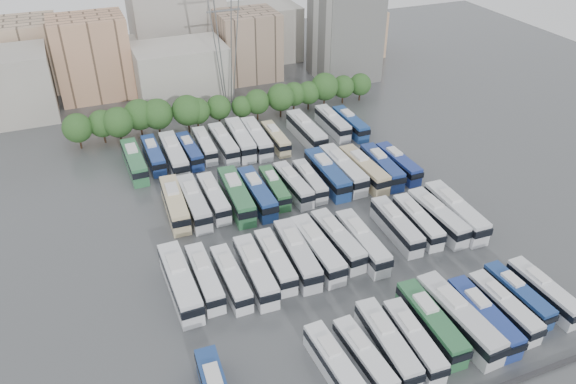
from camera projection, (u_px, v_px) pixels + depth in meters
name	position (u px, v px, depth m)	size (l,w,h in m)	color
ground	(313.00, 235.00, 84.45)	(220.00, 220.00, 0.00)	#424447
tree_line	(220.00, 106.00, 114.44)	(65.84, 7.62, 7.80)	black
city_buildings	(163.00, 48.00, 134.18)	(102.00, 35.00, 20.00)	#9E998E
apartment_tower	(345.00, 24.00, 133.61)	(14.00, 14.00, 26.00)	silver
electricity_pylon	(224.00, 23.00, 114.24)	(9.00, 6.91, 33.83)	slate
bus_r0_s4	(335.00, 365.00, 61.57)	(2.99, 11.23, 3.49)	silver
bus_r0_s5	(364.00, 357.00, 62.50)	(2.92, 10.94, 3.40)	silver
bus_r0_s6	(387.00, 343.00, 64.01)	(3.12, 12.18, 3.79)	silver
bus_r0_s7	(413.00, 340.00, 64.58)	(3.03, 11.40, 3.54)	silver
bus_r0_s8	(431.00, 322.00, 66.67)	(3.09, 12.47, 3.89)	#2B663C
bus_r0_s9	(458.00, 318.00, 67.03)	(3.64, 13.81, 4.29)	silver
bus_r0_s10	(483.00, 316.00, 67.56)	(2.78, 12.03, 3.76)	navy
bus_r0_s11	(503.00, 307.00, 69.14)	(2.81, 11.33, 3.53)	silver
bus_r0_s12	(518.00, 295.00, 71.04)	(2.70, 10.87, 3.39)	navy
bus_r0_s13	(543.00, 291.00, 71.45)	(2.84, 11.34, 3.53)	silver
bus_r1_s0	(180.00, 282.00, 72.45)	(3.19, 13.59, 4.25)	silver
bus_r1_s1	(205.00, 277.00, 73.65)	(2.58, 11.70, 3.67)	white
bus_r1_s2	(231.00, 278.00, 73.66)	(2.65, 11.42, 3.57)	silver
bus_r1_s3	(255.00, 271.00, 74.58)	(3.04, 12.60, 3.93)	silver
bus_r1_s4	(275.00, 260.00, 76.58)	(2.86, 11.67, 3.64)	silver
bus_r1_s5	(297.00, 254.00, 77.45)	(3.50, 13.11, 4.07)	silver
bus_r1_s6	(317.00, 249.00, 78.39)	(3.10, 13.13, 4.10)	silver
bus_r1_s7	(337.00, 240.00, 80.29)	(3.28, 12.49, 3.88)	silver
bus_r1_s8	(362.00, 242.00, 79.85)	(2.91, 12.69, 3.97)	silver
bus_r1_s10	(396.00, 225.00, 83.35)	(3.05, 12.16, 3.79)	silver
bus_r1_s11	(418.00, 221.00, 84.44)	(3.06, 11.69, 3.64)	silver
bus_r1_s12	(437.00, 217.00, 85.15)	(3.17, 12.71, 3.96)	silver
bus_r1_s13	(455.00, 212.00, 85.98)	(3.33, 13.71, 4.28)	silver
bus_r2_s1	(175.00, 204.00, 88.07)	(3.41, 13.07, 4.06)	beige
bus_r2_s2	(194.00, 202.00, 88.39)	(2.88, 12.93, 4.05)	silver
bus_r2_s3	(214.00, 197.00, 89.92)	(2.62, 11.80, 3.70)	silver
bus_r2_s4	(236.00, 195.00, 89.95)	(3.59, 13.81, 4.30)	#2D6A3E
bus_r2_s5	(257.00, 193.00, 90.78)	(2.80, 12.75, 4.00)	navy
bus_r2_s6	(274.00, 187.00, 92.78)	(2.83, 10.87, 3.38)	#2D6B3A
bus_r2_s7	(293.00, 184.00, 93.37)	(3.02, 11.67, 3.63)	silver
bus_r2_s8	(310.00, 181.00, 94.56)	(2.70, 10.91, 3.40)	silver
bus_r2_s9	(327.00, 173.00, 95.79)	(2.99, 13.48, 4.23)	navy
bus_r2_s10	(343.00, 169.00, 97.01)	(3.16, 13.58, 4.25)	silver
bus_r2_s11	(364.00, 169.00, 97.09)	(3.38, 13.31, 4.15)	#C5B287
bus_r2_s12	(382.00, 166.00, 98.17)	(3.25, 12.56, 3.91)	navy
bus_r2_s13	(398.00, 163.00, 99.37)	(2.90, 11.77, 3.67)	navy
bus_r3_s0	(134.00, 161.00, 99.64)	(3.03, 12.83, 4.01)	#307145
bus_r3_s1	(153.00, 155.00, 102.08)	(2.62, 11.59, 3.63)	navy
bus_r3_s2	(174.00, 155.00, 101.36)	(3.01, 13.53, 4.24)	silver
bus_r3_s3	(190.00, 151.00, 103.53)	(2.85, 11.18, 3.48)	navy
bus_r3_s4	(205.00, 145.00, 105.36)	(2.71, 11.18, 3.49)	silver
bus_r3_s5	(224.00, 143.00, 105.59)	(2.75, 12.42, 3.89)	silver
bus_r3_s6	(240.00, 139.00, 106.75)	(3.57, 13.38, 4.16)	silver
bus_r3_s7	(256.00, 138.00, 107.21)	(3.42, 13.15, 4.09)	silver
bus_r3_s8	(276.00, 138.00, 107.89)	(2.53, 10.95, 3.43)	beige
bus_r3_s10	(306.00, 131.00, 109.68)	(3.13, 13.66, 4.28)	silver
bus_r3_s12	(333.00, 122.00, 113.31)	(2.68, 12.17, 3.81)	silver
bus_r3_s13	(350.00, 123.00, 113.17)	(2.69, 11.85, 3.71)	navy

